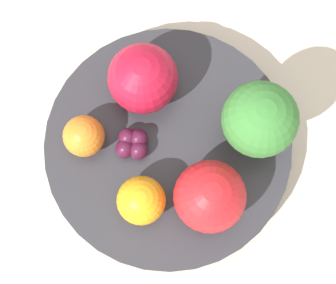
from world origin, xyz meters
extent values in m
plane|color=gray|center=(0.00, 0.00, 0.00)|extent=(6.00, 6.00, 0.00)
cube|color=beige|center=(0.00, 0.00, 0.01)|extent=(1.20, 1.20, 0.02)
cylinder|color=#2D2D33|center=(0.00, 0.00, 0.03)|extent=(0.22, 0.22, 0.03)
cylinder|color=#8CB76B|center=(0.07, -0.03, 0.06)|extent=(0.02, 0.02, 0.03)
sphere|color=#387A33|center=(0.07, -0.03, 0.10)|extent=(0.06, 0.06, 0.06)
sphere|color=#B7142D|center=(0.01, 0.05, 0.08)|extent=(0.06, 0.06, 0.06)
sphere|color=red|center=(0.00, -0.06, 0.08)|extent=(0.06, 0.06, 0.06)
sphere|color=orange|center=(-0.05, -0.03, 0.07)|extent=(0.04, 0.04, 0.04)
sphere|color=orange|center=(-0.06, 0.04, 0.07)|extent=(0.04, 0.04, 0.04)
sphere|color=#47142D|center=(-0.02, 0.02, 0.06)|extent=(0.02, 0.02, 0.02)
sphere|color=#47142D|center=(-0.03, 0.02, 0.06)|extent=(0.02, 0.02, 0.02)
sphere|color=#47142D|center=(-0.03, 0.02, 0.06)|extent=(0.02, 0.02, 0.02)
sphere|color=#47142D|center=(-0.02, 0.01, 0.06)|extent=(0.02, 0.02, 0.02)
camera|label=1|loc=(-0.06, -0.09, 0.53)|focal=60.00mm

